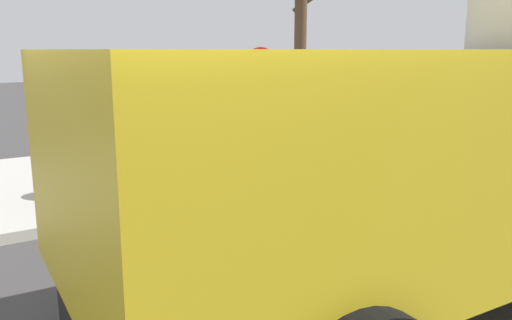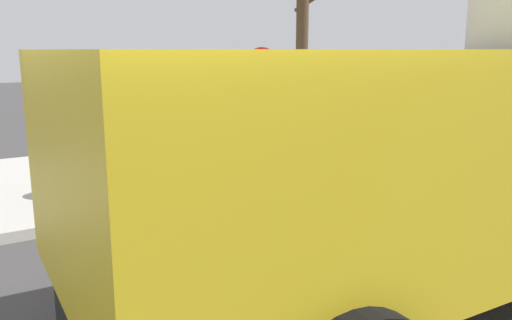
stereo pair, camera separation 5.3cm
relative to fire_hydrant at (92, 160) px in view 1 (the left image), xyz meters
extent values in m
cube|color=#BCB7AD|center=(-0.53, 0.98, -0.56)|extent=(36.00, 5.00, 0.15)
cylinder|color=red|center=(0.00, 0.01, -0.12)|extent=(0.22, 0.22, 0.73)
sphere|color=red|center=(0.00, 0.01, 0.30)|extent=(0.25, 0.25, 0.25)
cylinder|color=red|center=(0.00, -0.19, -0.04)|extent=(0.10, 0.17, 0.10)
cylinder|color=red|center=(0.00, 0.20, -0.04)|extent=(0.10, 0.17, 0.10)
cylinder|color=red|center=(0.00, -0.19, -0.12)|extent=(0.12, 0.17, 0.12)
torus|color=black|center=(0.03, -0.32, 0.07)|extent=(1.15, 0.65, 1.12)
cylinder|color=gray|center=(2.72, -0.80, 0.66)|extent=(0.06, 0.06, 2.29)
cylinder|color=red|center=(2.72, -0.84, 1.42)|extent=(0.76, 0.02, 0.76)
cube|color=gold|center=(0.77, -5.44, 0.96)|extent=(4.91, 2.71, 1.60)
cube|color=black|center=(1.87, -5.49, 0.03)|extent=(7.03, 1.21, 0.24)
cylinder|color=black|center=(4.22, -4.35, -0.09)|extent=(1.11, 0.35, 1.10)
cylinder|color=black|center=(-0.38, -4.14, -0.09)|extent=(1.11, 0.35, 1.10)
cylinder|color=#4C3823|center=(4.70, 0.63, 2.13)|extent=(0.26, 0.26, 5.25)
camera|label=1|loc=(-2.26, -8.41, 1.76)|focal=36.68mm
camera|label=2|loc=(-2.22, -8.44, 1.76)|focal=36.68mm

